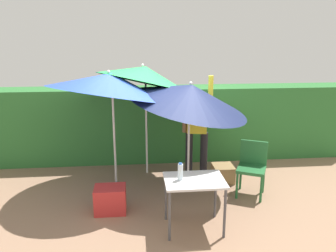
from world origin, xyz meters
The scene contains 11 objects.
ground_plane centered at (0.00, 0.00, 0.00)m, with size 24.00×24.00×0.00m, color #937056.
hedge_row centered at (0.00, 1.74, 0.77)m, with size 8.00×0.70×1.54m, color #2D7033.
umbrella_rainbow centered at (-0.93, 0.42, 1.81)m, with size 2.12×2.07×2.29m.
umbrella_orange centered at (-0.37, 0.97, 1.89)m, with size 1.78×1.73×2.35m.
umbrella_yellow centered at (0.34, 0.17, 1.64)m, with size 2.04×2.00×2.10m.
person_vendor centered at (0.59, 0.82, 0.93)m, with size 0.56×0.28×1.88m.
chair_plastic centered at (1.35, -0.12, 0.51)m, with size 0.59×0.59×0.89m.
cooler_box centered at (-0.95, -0.50, 0.20)m, with size 0.47×0.35×0.40m, color red.
crate_cardboard centered at (1.02, 0.42, 0.15)m, with size 0.37×0.39×0.30m, color #9E7A4C.
folding_table centered at (0.22, -1.06, 0.64)m, with size 0.80×0.60×0.73m.
bottle_water centered at (0.03, -1.06, 0.84)m, with size 0.07×0.07×0.24m.
Camera 1 is at (-0.53, -5.15, 2.59)m, focal length 36.14 mm.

